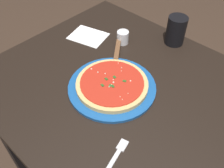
# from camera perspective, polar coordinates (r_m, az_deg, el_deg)

# --- Properties ---
(restaurant_table) EXTENTS (1.03, 0.81, 0.72)m
(restaurant_table) POSITION_cam_1_polar(r_m,az_deg,el_deg) (0.97, 3.93, -6.78)
(restaurant_table) COLOR black
(restaurant_table) RESTS_ON ground_plane
(serving_plate) EXTENTS (0.30, 0.30, 0.01)m
(serving_plate) POSITION_cam_1_polar(r_m,az_deg,el_deg) (0.87, -0.00, -0.67)
(serving_plate) COLOR #195199
(serving_plate) RESTS_ON restaurant_table
(pizza) EXTENTS (0.25, 0.25, 0.02)m
(pizza) POSITION_cam_1_polar(r_m,az_deg,el_deg) (0.86, -0.00, 0.03)
(pizza) COLOR #DBB26B
(pizza) RESTS_ON serving_plate
(pizza_server) EXTENTS (0.17, 0.20, 0.01)m
(pizza_server) POSITION_cam_1_polar(r_m,az_deg,el_deg) (0.97, 1.01, 6.25)
(pizza_server) COLOR silver
(pizza_server) RESTS_ON serving_plate
(cup_tall_drink) EXTENTS (0.08, 0.08, 0.12)m
(cup_tall_drink) POSITION_cam_1_polar(r_m,az_deg,el_deg) (1.07, 14.35, 11.73)
(cup_tall_drink) COLOR black
(cup_tall_drink) RESTS_ON restaurant_table
(cup_small_sauce) EXTENTS (0.05, 0.05, 0.05)m
(cup_small_sauce) POSITION_cam_1_polar(r_m,az_deg,el_deg) (1.06, 2.47, 10.57)
(cup_small_sauce) COLOR silver
(cup_small_sauce) RESTS_ON restaurant_table
(napkin_folded_right) EXTENTS (0.18, 0.16, 0.00)m
(napkin_folded_right) POSITION_cam_1_polar(r_m,az_deg,el_deg) (1.11, -5.43, 10.79)
(napkin_folded_right) COLOR white
(napkin_folded_right) RESTS_ON restaurant_table
(fork) EXTENTS (0.06, 0.18, 0.00)m
(fork) POSITION_cam_1_polar(r_m,az_deg,el_deg) (0.71, -0.06, -17.59)
(fork) COLOR silver
(fork) RESTS_ON restaurant_table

